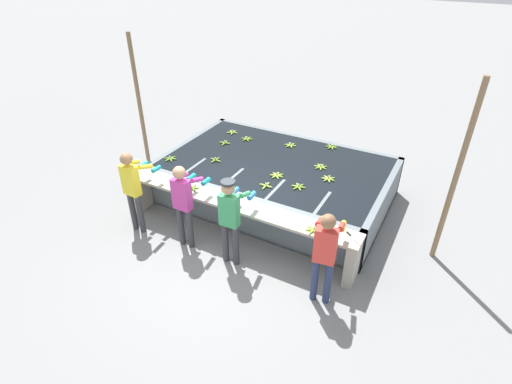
{
  "coord_description": "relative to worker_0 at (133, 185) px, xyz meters",
  "views": [
    {
      "loc": [
        3.16,
        -4.71,
        4.74
      ],
      "look_at": [
        0.0,
        1.06,
        0.59
      ],
      "focal_mm": 28.0,
      "sensor_mm": 36.0,
      "label": 1
    }
  ],
  "objects": [
    {
      "name": "ground_plane",
      "position": [
        1.78,
        0.35,
        -0.99
      ],
      "size": [
        80.0,
        80.0,
        0.0
      ],
      "primitive_type": "plane",
      "color": "gray",
      "rests_on": "ground"
    },
    {
      "name": "banana_bunch_floating_8",
      "position": [
        -0.24,
        1.33,
        -0.12
      ],
      "size": [
        0.27,
        0.28,
        0.08
      ],
      "color": "#75A333",
      "rests_on": "wash_tank"
    },
    {
      "name": "banana_bunch_floating_1",
      "position": [
        2.59,
        1.59,
        -0.12
      ],
      "size": [
        0.28,
        0.28,
        0.08
      ],
      "color": "#7FAD33",
      "rests_on": "wash_tank"
    },
    {
      "name": "worker_1",
      "position": [
        1.08,
        0.08,
        -0.01
      ],
      "size": [
        0.41,
        0.71,
        1.63
      ],
      "color": "#38383D",
      "rests_on": "ground"
    },
    {
      "name": "banana_bunch_floating_11",
      "position": [
        2.97,
        2.14,
        -0.12
      ],
      "size": [
        0.28,
        0.28,
        0.08
      ],
      "color": "#9EC642",
      "rests_on": "wash_tank"
    },
    {
      "name": "banana_bunch_floating_3",
      "position": [
        2.55,
        3.51,
        -0.12
      ],
      "size": [
        0.28,
        0.28,
        0.08
      ],
      "color": "#75A333",
      "rests_on": "wash_tank"
    },
    {
      "name": "banana_bunch_floating_0",
      "position": [
        0.35,
        2.54,
        -0.12
      ],
      "size": [
        0.28,
        0.28,
        0.08
      ],
      "color": "#7FAD33",
      "rests_on": "wash_tank"
    },
    {
      "name": "banana_bunch_floating_5",
      "position": [
        0.68,
        2.97,
        -0.12
      ],
      "size": [
        0.28,
        0.28,
        0.08
      ],
      "color": "#7FAD33",
      "rests_on": "wash_tank"
    },
    {
      "name": "knife_0",
      "position": [
        3.9,
        0.63,
        -0.13
      ],
      "size": [
        0.3,
        0.23,
        0.02
      ],
      "color": "silver",
      "rests_on": "work_ledge"
    },
    {
      "name": "banana_bunch_floating_2",
      "position": [
        2.67,
        2.52,
        -0.12
      ],
      "size": [
        0.28,
        0.28,
        0.08
      ],
      "color": "#93BC3D",
      "rests_on": "wash_tank"
    },
    {
      "name": "support_post_left",
      "position": [
        -1.44,
        1.89,
        0.61
      ],
      "size": [
        0.09,
        0.09,
        3.2
      ],
      "color": "#846647",
      "rests_on": "ground"
    },
    {
      "name": "knife_1",
      "position": [
        1.61,
        0.6,
        -0.13
      ],
      "size": [
        0.35,
        0.09,
        0.02
      ],
      "color": "silver",
      "rests_on": "work_ledge"
    },
    {
      "name": "banana_bunch_ledge_1",
      "position": [
        3.33,
        0.49,
        -0.12
      ],
      "size": [
        0.27,
        0.28,
        0.08
      ],
      "color": "#93BC3D",
      "rests_on": "work_ledge"
    },
    {
      "name": "worker_3",
      "position": [
        3.7,
        -0.01,
        -0.02
      ],
      "size": [
        0.47,
        0.73,
        1.62
      ],
      "color": "navy",
      "rests_on": "ground"
    },
    {
      "name": "worker_2",
      "position": [
        2.04,
        0.07,
        0.0
      ],
      "size": [
        0.43,
        0.73,
        1.63
      ],
      "color": "#38383D",
      "rests_on": "ground"
    },
    {
      "name": "banana_bunch_floating_4",
      "position": [
        1.71,
        3.15,
        -0.12
      ],
      "size": [
        0.28,
        0.27,
        0.08
      ],
      "color": "#9EC642",
      "rests_on": "wash_tank"
    },
    {
      "name": "banana_bunch_ledge_0",
      "position": [
        0.88,
        0.58,
        -0.12
      ],
      "size": [
        0.27,
        0.28,
        0.08
      ],
      "color": "#75A333",
      "rests_on": "work_ledge"
    },
    {
      "name": "worker_0",
      "position": [
        0.0,
        0.0,
        0.0
      ],
      "size": [
        0.43,
        0.72,
        1.65
      ],
      "color": "#38383D",
      "rests_on": "ground"
    },
    {
      "name": "banana_bunch_floating_10",
      "position": [
        2.04,
        1.32,
        -0.12
      ],
      "size": [
        0.28,
        0.28,
        0.08
      ],
      "color": "#9EC642",
      "rests_on": "wash_tank"
    },
    {
      "name": "support_post_right",
      "position": [
        5.09,
        1.9,
        0.61
      ],
      "size": [
        0.09,
        0.09,
        3.2
      ],
      "color": "#846647",
      "rests_on": "ground"
    },
    {
      "name": "banana_bunch_floating_6",
      "position": [
        2.05,
        1.78,
        -0.12
      ],
      "size": [
        0.28,
        0.28,
        0.08
      ],
      "color": "#9EC642",
      "rests_on": "wash_tank"
    },
    {
      "name": "banana_bunch_floating_9",
      "position": [
        0.19,
        3.13,
        -0.12
      ],
      "size": [
        0.27,
        0.28,
        0.08
      ],
      "color": "#9EC642",
      "rests_on": "wash_tank"
    },
    {
      "name": "wash_tank",
      "position": [
        1.78,
        2.28,
        -0.57
      ],
      "size": [
        4.63,
        2.97,
        0.85
      ],
      "color": "slate",
      "rests_on": "ground"
    },
    {
      "name": "work_ledge",
      "position": [
        1.78,
        0.58,
        -0.38
      ],
      "size": [
        4.63,
        0.45,
        0.85
      ],
      "color": "#A8A393",
      "rests_on": "ground"
    },
    {
      "name": "banana_bunch_floating_7",
      "position": [
        0.63,
        1.74,
        -0.12
      ],
      "size": [
        0.28,
        0.28,
        0.08
      ],
      "color": "#75A333",
      "rests_on": "wash_tank"
    }
  ]
}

